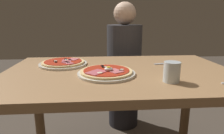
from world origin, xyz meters
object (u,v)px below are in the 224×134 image
Objects in this scene: pizza_across_left at (63,63)px; water_glass_near at (172,73)px; pizza_foreground at (106,72)px; dining_table at (120,89)px; knife at (170,63)px; diner_person at (124,70)px.

pizza_across_left is 3.16× the size of water_glass_near.
pizza_foreground reaches higher than pizza_across_left.
dining_table is 0.39m from knife.
knife is at bearing 70.46° from water_glass_near.
diner_person is (-0.09, 0.93, -0.23)m from water_glass_near.
pizza_foreground is at bearing -42.14° from pizza_across_left.
pizza_across_left is 0.67m from water_glass_near.
dining_table is 0.34m from water_glass_near.
diner_person reaches higher than knife.
water_glass_near is 0.96m from diner_person.
pizza_foreground is 0.48m from knife.
dining_table is at bearing 43.94° from pizza_foreground.
pizza_across_left is 0.75m from diner_person.
water_glass_near is (0.55, -0.37, 0.03)m from pizza_across_left.
pizza_across_left is (-0.26, 0.24, -0.00)m from pizza_foreground.
pizza_across_left is at bearing 50.14° from diner_person.
diner_person is (0.12, 0.71, -0.08)m from dining_table.
pizza_across_left reaches higher than knife.
pizza_foreground reaches higher than knife.
diner_person is (0.20, 0.79, -0.21)m from pizza_foreground.
water_glass_near is at bearing 95.54° from diner_person.
pizza_foreground is at bearing 154.72° from water_glass_near.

